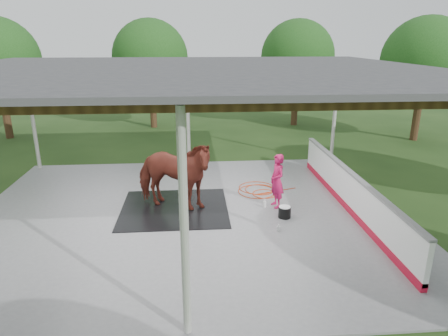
{
  "coord_description": "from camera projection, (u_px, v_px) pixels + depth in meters",
  "views": [
    {
      "loc": [
        0.17,
        -10.31,
        4.8
      ],
      "look_at": [
        1.03,
        0.51,
        1.24
      ],
      "focal_mm": 32.0,
      "sensor_mm": 36.0,
      "label": 1
    }
  ],
  "objects": [
    {
      "name": "dasher_board",
      "position": [
        349.0,
        192.0,
        11.41
      ],
      "size": [
        0.16,
        8.0,
        1.15
      ],
      "color": "#AF0E27",
      "rests_on": "concrete_slab"
    },
    {
      "name": "handler",
      "position": [
        277.0,
        181.0,
        11.54
      ],
      "size": [
        0.5,
        0.65,
        1.6
      ],
      "primitive_type": "imported",
      "rotation": [
        0.0,
        0.0,
        -1.35
      ],
      "color": "#B4134C",
      "rests_on": "concrete_slab"
    },
    {
      "name": "hose_coil",
      "position": [
        259.0,
        190.0,
        13.0
      ],
      "size": [
        1.94,
        1.54,
        0.02
      ],
      "color": "#AE300C",
      "rests_on": "concrete_slab"
    },
    {
      "name": "soap_bottle_b",
      "position": [
        279.0,
        227.0,
        10.28
      ],
      "size": [
        0.1,
        0.1,
        0.19
      ],
      "primitive_type": "imported",
      "rotation": [
        0.0,
        0.0,
        -0.25
      ],
      "color": "#338CD8",
      "rests_on": "concrete_slab"
    },
    {
      "name": "pavilion_structure",
      "position": [
        185.0,
        72.0,
        10.01
      ],
      "size": [
        12.6,
        10.6,
        4.05
      ],
      "color": "beige",
      "rests_on": "ground"
    },
    {
      "name": "horse",
      "position": [
        173.0,
        175.0,
        11.31
      ],
      "size": [
        2.67,
        1.93,
        2.05
      ],
      "primitive_type": "imported",
      "rotation": [
        0.0,
        0.0,
        1.19
      ],
      "color": "maroon",
      "rests_on": "rubber_mat"
    },
    {
      "name": "concrete_slab",
      "position": [
        189.0,
        215.0,
        11.24
      ],
      "size": [
        12.0,
        10.0,
        0.05
      ],
      "primitive_type": "cube",
      "color": "slate",
      "rests_on": "ground"
    },
    {
      "name": "wash_bucket",
      "position": [
        285.0,
        212.0,
        11.02
      ],
      "size": [
        0.35,
        0.35,
        0.32
      ],
      "color": "black",
      "rests_on": "concrete_slab"
    },
    {
      "name": "rubber_mat",
      "position": [
        175.0,
        208.0,
        11.63
      ],
      "size": [
        3.06,
        2.87,
        0.02
      ],
      "primitive_type": "cube",
      "color": "black",
      "rests_on": "concrete_slab"
    },
    {
      "name": "tree_belt",
      "position": [
        196.0,
        76.0,
        10.94
      ],
      "size": [
        28.0,
        28.0,
        5.8
      ],
      "color": "#382314",
      "rests_on": "ground"
    },
    {
      "name": "ground",
      "position": [
        189.0,
        216.0,
        11.25
      ],
      "size": [
        100.0,
        100.0,
        0.0
      ],
      "primitive_type": "plane",
      "color": "#1E3814"
    },
    {
      "name": "soap_bottle_a",
      "position": [
        265.0,
        203.0,
        11.66
      ],
      "size": [
        0.13,
        0.13,
        0.27
      ],
      "primitive_type": "imported",
      "rotation": [
        0.0,
        0.0,
        0.29
      ],
      "color": "silver",
      "rests_on": "concrete_slab"
    }
  ]
}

